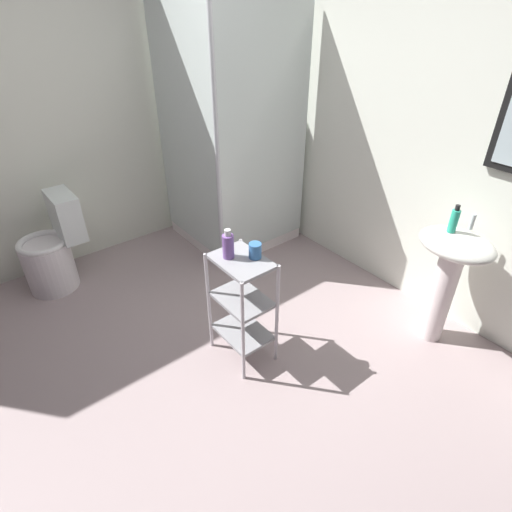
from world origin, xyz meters
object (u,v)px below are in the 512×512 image
(shower_stall, at_px, (231,196))
(toilet, at_px, (53,251))
(storage_cart, at_px, (242,301))
(pedestal_sink, at_px, (450,267))
(conditioner_bottle_purple, at_px, (228,245))
(rinse_cup, at_px, (255,251))
(hand_soap_bottle, at_px, (454,220))

(shower_stall, bearing_deg, toilet, -100.82)
(shower_stall, xyz_separation_m, storage_cart, (1.24, -0.80, -0.03))
(pedestal_sink, relative_size, conditioner_bottle_purple, 4.47)
(shower_stall, bearing_deg, rinse_cup, -29.66)
(conditioner_bottle_purple, bearing_deg, shower_stall, 144.35)
(pedestal_sink, bearing_deg, toilet, -140.41)
(shower_stall, height_order, toilet, shower_stall)
(shower_stall, relative_size, hand_soap_bottle, 11.31)
(hand_soap_bottle, bearing_deg, rinse_cup, -119.85)
(conditioner_bottle_purple, bearing_deg, toilet, -155.43)
(toilet, relative_size, storage_cart, 1.03)
(storage_cart, bearing_deg, rinse_cup, 68.74)
(hand_soap_bottle, distance_m, rinse_cup, 1.20)
(toilet, bearing_deg, pedestal_sink, 39.59)
(toilet, relative_size, rinse_cup, 8.24)
(storage_cart, bearing_deg, conditioner_bottle_purple, -149.26)
(shower_stall, xyz_separation_m, toilet, (-0.29, -1.51, -0.15))
(toilet, bearing_deg, rinse_cup, 26.77)
(shower_stall, height_order, hand_soap_bottle, shower_stall)
(pedestal_sink, distance_m, rinse_cup, 1.25)
(pedestal_sink, xyz_separation_m, storage_cart, (-0.68, -1.12, -0.14))
(pedestal_sink, distance_m, toilet, 2.89)
(pedestal_sink, height_order, toilet, pedestal_sink)
(shower_stall, xyz_separation_m, hand_soap_bottle, (1.87, 0.31, 0.42))
(conditioner_bottle_purple, bearing_deg, rinse_cup, 50.49)
(shower_stall, distance_m, pedestal_sink, 1.96)
(shower_stall, xyz_separation_m, conditioner_bottle_purple, (1.18, -0.84, 0.35))
(shower_stall, xyz_separation_m, rinse_cup, (1.27, -0.72, 0.32))
(shower_stall, bearing_deg, pedestal_sink, 9.40)
(rinse_cup, bearing_deg, shower_stall, 150.34)
(toilet, height_order, conditioner_bottle_purple, conditioner_bottle_purple)
(toilet, height_order, storage_cart, toilet)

